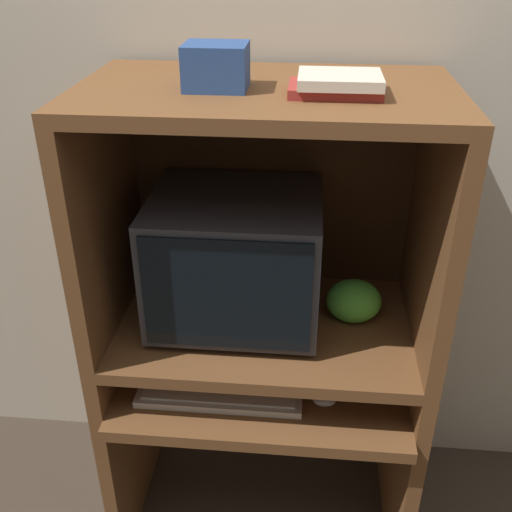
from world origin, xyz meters
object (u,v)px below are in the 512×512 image
at_px(keyboard, 220,392).
at_px(storage_box, 216,66).
at_px(crt_monitor, 236,258).
at_px(snack_bag, 354,301).
at_px(book_stack, 338,84).
at_px(mouse, 324,400).

relative_size(keyboard, storage_box, 3.23).
distance_m(crt_monitor, storage_box, 0.53).
bearing_deg(snack_bag, keyboard, -154.42).
xyz_separation_m(snack_bag, book_stack, (-0.09, -0.09, 0.63)).
bearing_deg(keyboard, storage_box, 89.80).
relative_size(crt_monitor, book_stack, 2.24).
bearing_deg(book_stack, mouse, -79.34).
xyz_separation_m(mouse, book_stack, (-0.02, 0.09, 0.84)).
xyz_separation_m(book_stack, storage_box, (-0.27, 0.03, 0.03)).
bearing_deg(snack_bag, mouse, -111.73).
xyz_separation_m(snack_bag, storage_box, (-0.36, -0.07, 0.65)).
height_order(mouse, snack_bag, snack_bag).
relative_size(crt_monitor, storage_box, 3.22).
height_order(book_stack, storage_box, storage_box).
bearing_deg(book_stack, storage_box, 174.21).
height_order(crt_monitor, keyboard, crt_monitor).
xyz_separation_m(keyboard, book_stack, (0.27, 0.08, 0.84)).
distance_m(snack_bag, storage_box, 0.75).
distance_m(crt_monitor, book_stack, 0.56).
relative_size(keyboard, book_stack, 2.25).
bearing_deg(crt_monitor, book_stack, -19.13).
bearing_deg(book_stack, crt_monitor, 160.87).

